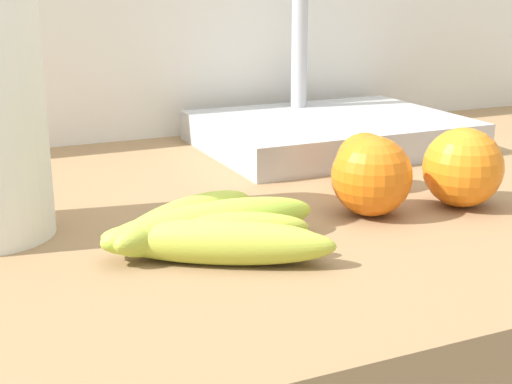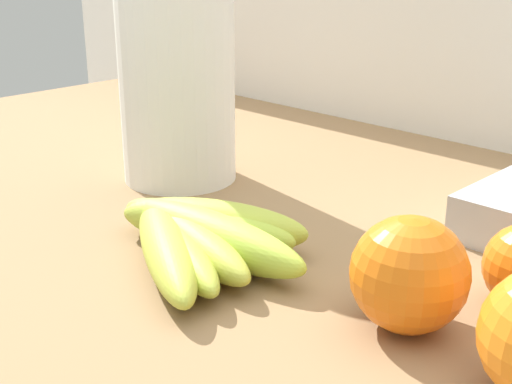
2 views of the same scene
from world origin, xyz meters
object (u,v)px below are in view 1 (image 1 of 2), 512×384
at_px(orange_front, 372,176).
at_px(orange_back_right, 463,168).
at_px(orange_far_right, 365,161).
at_px(banana_bunch, 205,231).
at_px(sink_basin, 329,130).

bearing_deg(orange_front, orange_back_right, -7.58).
bearing_deg(orange_back_right, orange_far_right, 120.29).
xyz_separation_m(orange_far_right, orange_back_right, (0.06, -0.10, 0.01)).
bearing_deg(orange_back_right, banana_bunch, -177.03).
height_order(banana_bunch, orange_back_right, orange_back_right).
xyz_separation_m(orange_front, sink_basin, (0.12, 0.29, -0.02)).
bearing_deg(orange_front, banana_bunch, -171.33).
xyz_separation_m(orange_back_right, sink_basin, (0.01, 0.30, -0.02)).
relative_size(orange_front, sink_basin, 0.23).
height_order(orange_back_right, orange_front, orange_back_right).
relative_size(banana_bunch, sink_basin, 0.60).
bearing_deg(banana_bunch, orange_far_right, 25.70).
bearing_deg(orange_far_right, banana_bunch, -154.30).
bearing_deg(banana_bunch, orange_front, 8.67).
height_order(orange_far_right, sink_basin, sink_basin).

